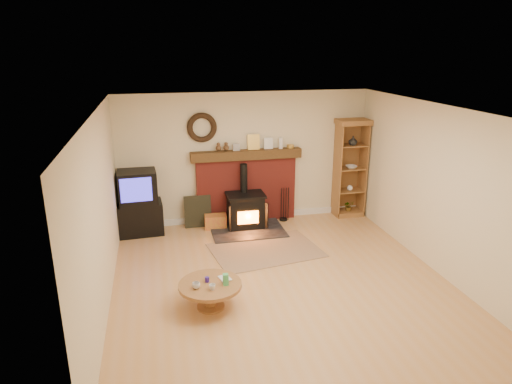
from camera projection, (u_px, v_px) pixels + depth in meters
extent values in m
plane|color=tan|center=(282.00, 283.00, 6.92)|extent=(5.50, 5.50, 0.00)
cube|color=beige|center=(245.00, 158.00, 9.08)|extent=(5.00, 0.02, 2.60)
cube|color=beige|center=(370.00, 302.00, 3.97)|extent=(5.00, 0.02, 2.60)
cube|color=beige|center=(101.00, 215.00, 6.00)|extent=(0.02, 5.50, 2.60)
cube|color=beige|center=(439.00, 190.00, 7.05)|extent=(0.02, 5.50, 2.60)
cube|color=white|center=(285.00, 111.00, 6.13)|extent=(5.00, 5.50, 0.02)
cube|color=white|center=(246.00, 216.00, 9.44)|extent=(5.00, 0.04, 0.12)
torus|color=black|center=(202.00, 128.00, 8.65)|extent=(0.57, 0.11, 0.57)
cube|color=maroon|center=(246.00, 190.00, 9.21)|extent=(2.00, 0.15, 1.30)
cube|color=#392412|center=(246.00, 155.00, 8.95)|extent=(2.20, 0.22, 0.18)
cube|color=#999999|center=(236.00, 147.00, 8.87)|extent=(0.13, 0.05, 0.14)
cube|color=gold|center=(254.00, 142.00, 8.94)|extent=(0.24, 0.06, 0.30)
cube|color=white|center=(268.00, 143.00, 9.01)|extent=(0.18, 0.05, 0.22)
cylinder|color=white|center=(281.00, 143.00, 9.04)|extent=(0.08, 0.08, 0.22)
cylinder|color=gold|center=(290.00, 146.00, 9.11)|extent=(0.14, 0.14, 0.07)
cube|color=black|center=(248.00, 230.00, 8.85)|extent=(1.40, 1.00, 0.03)
cube|color=black|center=(246.00, 211.00, 8.93)|extent=(0.67, 0.48, 0.62)
cube|color=black|center=(245.00, 195.00, 8.83)|extent=(0.74, 0.53, 0.04)
cylinder|color=black|center=(244.00, 178.00, 8.88)|extent=(0.14, 0.14, 0.56)
cube|color=orange|center=(248.00, 218.00, 8.72)|extent=(0.40, 0.02, 0.25)
cube|color=black|center=(232.00, 217.00, 8.70)|extent=(0.16, 0.22, 0.50)
cube|color=black|center=(263.00, 214.00, 8.83)|extent=(0.16, 0.22, 0.50)
cube|color=brown|center=(266.00, 250.00, 8.01)|extent=(2.01, 1.53, 0.01)
cube|color=black|center=(140.00, 218.00, 8.68)|extent=(0.87, 0.63, 0.62)
cube|color=black|center=(138.00, 187.00, 8.49)|extent=(0.73, 0.62, 0.62)
cube|color=#332CCF|center=(136.00, 190.00, 8.20)|extent=(0.56, 0.05, 0.44)
cube|color=olive|center=(347.00, 212.00, 9.71)|extent=(0.59, 0.43, 0.10)
cube|color=olive|center=(346.00, 167.00, 9.61)|extent=(0.59, 0.02, 1.88)
cube|color=olive|center=(337.00, 170.00, 9.36)|extent=(0.02, 0.43, 1.88)
cube|color=olive|center=(363.00, 169.00, 9.48)|extent=(0.02, 0.43, 1.88)
cube|color=olive|center=(353.00, 122.00, 9.12)|extent=(0.65, 0.47, 0.10)
cube|color=olive|center=(349.00, 190.00, 9.56)|extent=(0.55, 0.39, 0.02)
cube|color=olive|center=(350.00, 168.00, 9.41)|extent=(0.55, 0.39, 0.02)
cube|color=olive|center=(352.00, 145.00, 9.26)|extent=(0.55, 0.39, 0.02)
imported|color=white|center=(353.00, 141.00, 9.19)|extent=(0.18, 0.18, 0.18)
imported|color=white|center=(351.00, 167.00, 9.35)|extent=(0.23, 0.23, 0.06)
sphere|color=white|center=(350.00, 188.00, 9.49)|extent=(0.12, 0.12, 0.12)
imported|color=#49AF62|center=(349.00, 206.00, 9.61)|extent=(0.20, 0.18, 0.23)
cube|color=yellow|center=(216.00, 221.00, 8.97)|extent=(0.45, 0.30, 0.27)
cube|color=black|center=(198.00, 211.00, 8.98)|extent=(0.53, 0.14, 0.63)
cylinder|color=black|center=(283.00, 219.00, 9.39)|extent=(0.16, 0.16, 0.04)
cylinder|color=black|center=(281.00, 204.00, 9.28)|extent=(0.02, 0.02, 0.70)
cylinder|color=black|center=(284.00, 204.00, 9.29)|extent=(0.02, 0.02, 0.70)
cylinder|color=black|center=(286.00, 204.00, 9.30)|extent=(0.02, 0.02, 0.70)
cylinder|color=black|center=(288.00, 204.00, 9.31)|extent=(0.02, 0.02, 0.70)
cylinder|color=brown|center=(211.00, 306.00, 6.27)|extent=(0.38, 0.38, 0.03)
cylinder|color=brown|center=(211.00, 296.00, 6.22)|extent=(0.14, 0.14, 0.29)
cylinder|color=brown|center=(210.00, 285.00, 6.17)|extent=(0.86, 0.86, 0.05)
imported|color=white|center=(196.00, 286.00, 6.02)|extent=(0.11, 0.11, 0.08)
imported|color=white|center=(212.00, 287.00, 5.98)|extent=(0.09, 0.09, 0.08)
imported|color=#4C331E|center=(220.00, 280.00, 6.24)|extent=(0.14, 0.19, 0.02)
cylinder|color=#2E1B89|center=(207.00, 280.00, 6.19)|extent=(0.06, 0.06, 0.07)
cube|color=#49AF62|center=(226.00, 280.00, 6.10)|extent=(0.07, 0.07, 0.16)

